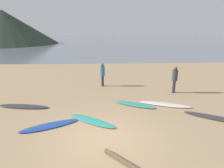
{
  "coord_description": "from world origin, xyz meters",
  "views": [
    {
      "loc": [
        -0.0,
        -5.83,
        3.77
      ],
      "look_at": [
        0.54,
        4.83,
        0.6
      ],
      "focal_mm": 30.01,
      "sensor_mm": 36.0,
      "label": 1
    }
  ],
  "objects_px": {
    "person_0": "(175,77)",
    "person_1": "(103,73)",
    "surfboard_1": "(50,126)",
    "surfboard_4": "(165,104)",
    "surfboard_0": "(24,106)",
    "surfboard_3": "(135,104)",
    "surfboard_5": "(215,118)",
    "driftwood_log": "(131,165)",
    "surfboard_2": "(92,121)"
  },
  "relations": [
    {
      "from": "surfboard_1",
      "to": "surfboard_2",
      "type": "distance_m",
      "value": 1.71
    },
    {
      "from": "surfboard_4",
      "to": "person_0",
      "type": "relative_size",
      "value": 1.57
    },
    {
      "from": "surfboard_0",
      "to": "surfboard_3",
      "type": "xyz_separation_m",
      "value": [
        5.58,
        -0.06,
        0.01
      ]
    },
    {
      "from": "surfboard_1",
      "to": "person_0",
      "type": "relative_size",
      "value": 1.41
    },
    {
      "from": "surfboard_4",
      "to": "surfboard_5",
      "type": "xyz_separation_m",
      "value": [
        1.71,
        -1.56,
        -0.01
      ]
    },
    {
      "from": "person_0",
      "to": "driftwood_log",
      "type": "bearing_deg",
      "value": 127.76
    },
    {
      "from": "surfboard_2",
      "to": "surfboard_5",
      "type": "distance_m",
      "value": 5.35
    },
    {
      "from": "surfboard_3",
      "to": "surfboard_4",
      "type": "xyz_separation_m",
      "value": [
        1.57,
        -0.07,
        -0.0
      ]
    },
    {
      "from": "surfboard_4",
      "to": "person_1",
      "type": "distance_m",
      "value": 4.82
    },
    {
      "from": "surfboard_4",
      "to": "person_1",
      "type": "bearing_deg",
      "value": 152.4
    },
    {
      "from": "surfboard_0",
      "to": "person_0",
      "type": "height_order",
      "value": "person_0"
    },
    {
      "from": "surfboard_5",
      "to": "driftwood_log",
      "type": "relative_size",
      "value": 1.3
    },
    {
      "from": "person_1",
      "to": "surfboard_3",
      "type": "bearing_deg",
      "value": -176.52
    },
    {
      "from": "surfboard_3",
      "to": "surfboard_5",
      "type": "relative_size",
      "value": 0.84
    },
    {
      "from": "person_0",
      "to": "surfboard_1",
      "type": "bearing_deg",
      "value": 97.8
    },
    {
      "from": "surfboard_3",
      "to": "person_1",
      "type": "height_order",
      "value": "person_1"
    },
    {
      "from": "surfboard_3",
      "to": "surfboard_1",
      "type": "bearing_deg",
      "value": -123.71
    },
    {
      "from": "surfboard_1",
      "to": "driftwood_log",
      "type": "height_order",
      "value": "driftwood_log"
    },
    {
      "from": "surfboard_0",
      "to": "surfboard_2",
      "type": "xyz_separation_m",
      "value": [
        3.5,
        -1.7,
        0.0
      ]
    },
    {
      "from": "surfboard_0",
      "to": "surfboard_2",
      "type": "relative_size",
      "value": 1.15
    },
    {
      "from": "surfboard_2",
      "to": "person_0",
      "type": "distance_m",
      "value": 5.98
    },
    {
      "from": "surfboard_0",
      "to": "surfboard_4",
      "type": "distance_m",
      "value": 7.14
    },
    {
      "from": "surfboard_3",
      "to": "surfboard_4",
      "type": "distance_m",
      "value": 1.57
    },
    {
      "from": "surfboard_5",
      "to": "person_0",
      "type": "xyz_separation_m",
      "value": [
        -0.58,
        3.48,
        0.93
      ]
    },
    {
      "from": "surfboard_1",
      "to": "surfboard_4",
      "type": "bearing_deg",
      "value": -4.82
    },
    {
      "from": "surfboard_0",
      "to": "person_0",
      "type": "relative_size",
      "value": 1.61
    },
    {
      "from": "surfboard_0",
      "to": "person_1",
      "type": "height_order",
      "value": "person_1"
    },
    {
      "from": "surfboard_1",
      "to": "surfboard_3",
      "type": "height_order",
      "value": "surfboard_3"
    },
    {
      "from": "surfboard_4",
      "to": "person_1",
      "type": "height_order",
      "value": "person_1"
    },
    {
      "from": "surfboard_2",
      "to": "person_1",
      "type": "xyz_separation_m",
      "value": [
        0.45,
        5.09,
        0.89
      ]
    },
    {
      "from": "driftwood_log",
      "to": "surfboard_3",
      "type": "bearing_deg",
      "value": 79.13
    },
    {
      "from": "person_0",
      "to": "person_1",
      "type": "bearing_deg",
      "value": 46.99
    },
    {
      "from": "surfboard_0",
      "to": "surfboard_5",
      "type": "bearing_deg",
      "value": -1.09
    },
    {
      "from": "surfboard_4",
      "to": "surfboard_2",
      "type": "bearing_deg",
      "value": -136.38
    },
    {
      "from": "surfboard_0",
      "to": "surfboard_1",
      "type": "height_order",
      "value": "surfboard_0"
    },
    {
      "from": "surfboard_0",
      "to": "person_1",
      "type": "relative_size",
      "value": 1.67
    },
    {
      "from": "surfboard_2",
      "to": "surfboard_5",
      "type": "height_order",
      "value": "surfboard_2"
    },
    {
      "from": "surfboard_4",
      "to": "driftwood_log",
      "type": "bearing_deg",
      "value": -98.78
    },
    {
      "from": "surfboard_0",
      "to": "driftwood_log",
      "type": "xyz_separation_m",
      "value": [
        4.73,
        -4.48,
        0.03
      ]
    },
    {
      "from": "surfboard_0",
      "to": "surfboard_3",
      "type": "relative_size",
      "value": 1.21
    },
    {
      "from": "surfboard_0",
      "to": "person_0",
      "type": "distance_m",
      "value": 8.52
    },
    {
      "from": "surfboard_0",
      "to": "person_1",
      "type": "distance_m",
      "value": 5.28
    },
    {
      "from": "surfboard_2",
      "to": "surfboard_4",
      "type": "height_order",
      "value": "surfboard_4"
    },
    {
      "from": "driftwood_log",
      "to": "surfboard_4",
      "type": "bearing_deg",
      "value": 60.98
    },
    {
      "from": "surfboard_4",
      "to": "surfboard_5",
      "type": "bearing_deg",
      "value": -22.09
    },
    {
      "from": "person_0",
      "to": "person_1",
      "type": "distance_m",
      "value": 4.61
    },
    {
      "from": "person_1",
      "to": "surfboard_2",
      "type": "bearing_deg",
      "value": 153.27
    },
    {
      "from": "surfboard_3",
      "to": "driftwood_log",
      "type": "height_order",
      "value": "driftwood_log"
    },
    {
      "from": "person_0",
      "to": "driftwood_log",
      "type": "height_order",
      "value": "person_0"
    },
    {
      "from": "surfboard_3",
      "to": "surfboard_2",
      "type": "bearing_deg",
      "value": -112.86
    }
  ]
}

